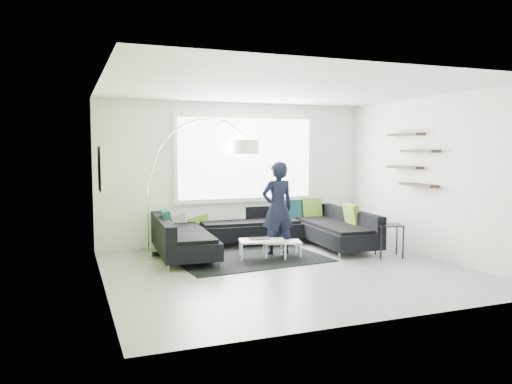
{
  "coord_description": "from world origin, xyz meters",
  "views": [
    {
      "loc": [
        -3.19,
        -7.0,
        1.9
      ],
      "look_at": [
        -0.18,
        0.9,
        1.16
      ],
      "focal_mm": 35.0,
      "sensor_mm": 36.0,
      "label": 1
    }
  ],
  "objects_px": {
    "sectional_sofa": "(261,231)",
    "arc_lamp": "(147,187)",
    "coffee_table": "(272,248)",
    "laptop": "(260,239)",
    "person": "(278,208)",
    "side_table": "(389,241)"
  },
  "relations": [
    {
      "from": "sectional_sofa",
      "to": "arc_lamp",
      "type": "xyz_separation_m",
      "value": [
        -2.05,
        0.17,
        0.87
      ]
    },
    {
      "from": "coffee_table",
      "to": "laptop",
      "type": "height_order",
      "value": "laptop"
    },
    {
      "from": "arc_lamp",
      "to": "person",
      "type": "xyz_separation_m",
      "value": [
        2.22,
        -0.56,
        -0.4
      ]
    },
    {
      "from": "sectional_sofa",
      "to": "coffee_table",
      "type": "relative_size",
      "value": 3.92
    },
    {
      "from": "laptop",
      "to": "coffee_table",
      "type": "bearing_deg",
      "value": 8.02
    },
    {
      "from": "coffee_table",
      "to": "side_table",
      "type": "relative_size",
      "value": 1.75
    },
    {
      "from": "coffee_table",
      "to": "person",
      "type": "relative_size",
      "value": 0.61
    },
    {
      "from": "coffee_table",
      "to": "person",
      "type": "distance_m",
      "value": 0.73
    },
    {
      "from": "sectional_sofa",
      "to": "side_table",
      "type": "relative_size",
      "value": 6.86
    },
    {
      "from": "arc_lamp",
      "to": "side_table",
      "type": "relative_size",
      "value": 4.27
    },
    {
      "from": "coffee_table",
      "to": "laptop",
      "type": "xyz_separation_m",
      "value": [
        -0.23,
        -0.01,
        0.18
      ]
    },
    {
      "from": "sectional_sofa",
      "to": "arc_lamp",
      "type": "bearing_deg",
      "value": 178.23
    },
    {
      "from": "side_table",
      "to": "person",
      "type": "distance_m",
      "value": 2.03
    },
    {
      "from": "sectional_sofa",
      "to": "coffee_table",
      "type": "bearing_deg",
      "value": -90.32
    },
    {
      "from": "coffee_table",
      "to": "arc_lamp",
      "type": "relative_size",
      "value": 0.41
    },
    {
      "from": "coffee_table",
      "to": "sectional_sofa",
      "type": "bearing_deg",
      "value": 100.92
    },
    {
      "from": "arc_lamp",
      "to": "person",
      "type": "distance_m",
      "value": 2.32
    },
    {
      "from": "coffee_table",
      "to": "person",
      "type": "xyz_separation_m",
      "value": [
        0.2,
        0.23,
        0.67
      ]
    },
    {
      "from": "laptop",
      "to": "side_table",
      "type": "bearing_deg",
      "value": -10.94
    },
    {
      "from": "person",
      "to": "arc_lamp",
      "type": "bearing_deg",
      "value": -17.39
    },
    {
      "from": "sectional_sofa",
      "to": "laptop",
      "type": "height_order",
      "value": "sectional_sofa"
    },
    {
      "from": "side_table",
      "to": "person",
      "type": "relative_size",
      "value": 0.35
    }
  ]
}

